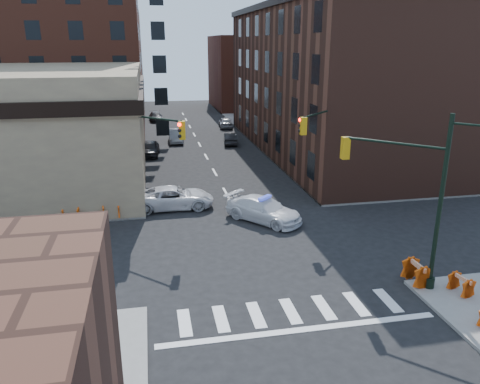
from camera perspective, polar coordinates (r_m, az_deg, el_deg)
name	(u,v)px	position (r m, az deg, el deg)	size (l,w,h in m)	color
ground	(255,246)	(26.45, 1.84, -6.62)	(140.00, 140.00, 0.00)	black
sidewalk_ne	(371,129)	(63.94, 15.66, 7.35)	(34.00, 54.50, 0.15)	gray
bank_building	(1,127)	(42.09, -27.08, 7.07)	(22.00, 22.00, 9.00)	#958562
apartment_block	(34,33)	(64.80, -23.84, 17.30)	(25.00, 25.00, 24.00)	brown
commercial_row_ne	(331,83)	(49.69, 11.04, 12.93)	(14.00, 34.00, 14.00)	#49281D
filler_nw	(81,61)	(86.16, -18.77, 14.93)	(20.00, 18.00, 16.00)	brown
filler_ne	(260,72)	(83.90, 2.41, 14.39)	(16.00, 16.00, 12.00)	brown
signal_pole_se	(416,191)	(22.22, 20.63, 0.12)	(5.40, 5.27, 8.00)	black
signal_pole_nw	(144,154)	(29.55, -11.61, 4.54)	(3.58, 3.67, 8.00)	black
signal_pole_ne	(323,146)	(31.64, 10.13, 5.49)	(3.67, 3.58, 8.00)	black
tree_ne_near	(269,114)	(51.67, 3.60, 9.47)	(3.00, 3.00, 4.85)	black
tree_ne_far	(253,105)	(59.38, 1.63, 10.57)	(3.00, 3.00, 4.85)	black
police_car	(264,210)	(29.84, 2.89, -2.17)	(2.12, 5.21, 1.51)	silver
pickup	(174,198)	(32.43, -8.06, -0.67)	(2.51, 5.45, 1.51)	silver
parked_car_wnear	(150,149)	(48.08, -10.93, 5.23)	(1.75, 4.35, 1.48)	black
parked_car_wfar	(176,136)	(54.30, -7.83, 6.78)	(1.53, 4.40, 1.45)	gray
parked_car_wdeep	(156,117)	(69.80, -10.21, 9.03)	(1.80, 4.44, 1.29)	black
parked_car_enear	(230,138)	(52.81, -1.19, 6.55)	(1.38, 3.95, 1.30)	black
parked_car_efar	(226,122)	(63.37, -1.77, 8.50)	(1.70, 4.23, 1.44)	#92949A
pedestrian_a	(98,188)	(34.53, -16.88, 0.49)	(0.70, 0.46, 1.93)	black
pedestrian_b	(52,206)	(31.97, -21.95, -1.56)	(0.87, 0.68, 1.78)	black
pedestrian_c	(47,207)	(32.16, -22.49, -1.74)	(0.91, 0.38, 1.55)	#1C222B
barrel_road	(277,217)	(29.52, 4.50, -3.05)	(0.51, 0.51, 0.90)	red
barrel_bank	(153,202)	(32.51, -10.57, -1.23)	(0.56, 0.56, 1.00)	#EC4C0B
barricade_se_a	(416,273)	(23.61, 20.70, -9.21)	(1.38, 0.69, 1.03)	#D03B09
barricade_se_b	(461,285)	(23.52, 25.34, -10.19)	(1.12, 0.56, 0.84)	#DD460A
barricade_nw_a	(111,211)	(31.05, -15.45, -2.28)	(1.24, 0.62, 0.93)	#C13609
barricade_nw_b	(72,214)	(31.35, -19.79, -2.52)	(1.24, 0.62, 0.93)	#CA5309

